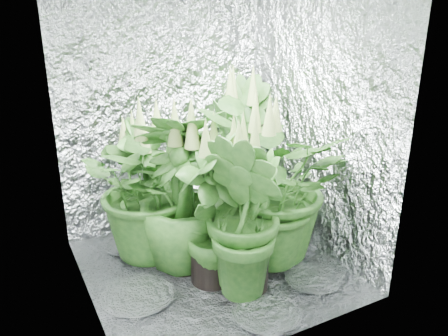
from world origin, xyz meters
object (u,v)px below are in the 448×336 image
plant_b (146,185)px  plant_d (182,194)px  plant_e (276,185)px  circulation_fan (240,197)px  plant_g (247,217)px  plant_a (152,182)px  plant_f (211,208)px  plant_c (238,151)px

plant_b → plant_d: 0.49m
plant_e → circulation_fan: 0.87m
plant_d → plant_g: (0.21, -0.46, -0.01)m
plant_a → plant_f: (0.21, -0.49, -0.04)m
plant_f → circulation_fan: bearing=49.7°
plant_e → circulation_fan: plant_e is taller
plant_b → plant_e: 0.98m
plant_c → plant_f: size_ratio=1.15×
plant_c → plant_f: (-0.60, -0.72, -0.08)m
plant_g → plant_a: bearing=115.2°
plant_e → plant_d: bearing=156.8°
plant_b → circulation_fan: size_ratio=2.49×
plant_d → plant_f: plant_d is taller
plant_b → plant_a: bearing=-97.7°
plant_e → plant_c: bearing=80.3°
plant_g → circulation_fan: (0.53, 0.98, -0.35)m
plant_d → plant_e: plant_e is taller
plant_c → circulation_fan: plant_c is taller
plant_c → plant_d: plant_c is taller
plant_b → circulation_fan: (0.82, 0.04, -0.28)m
plant_a → plant_b: plant_a is taller
plant_a → plant_g: size_ratio=1.04×
plant_f → plant_d: bearing=109.6°
plant_e → plant_f: 0.48m
plant_c → plant_g: plant_c is taller
plant_a → plant_f: size_ratio=1.05×
plant_c → plant_g: 1.05m
plant_a → circulation_fan: plant_a is taller
plant_e → circulation_fan: bearing=77.4°
plant_a → circulation_fan: size_ratio=2.92×
plant_c → plant_f: plant_c is taller
plant_f → circulation_fan: plant_f is taller
plant_b → plant_c: size_ratio=0.77×
plant_d → circulation_fan: plant_d is taller
plant_a → plant_e: plant_e is taller
plant_d → plant_g: bearing=-65.5°
circulation_fan → plant_a: bearing=-143.7°
plant_d → plant_b: bearing=100.1°
circulation_fan → plant_g: bearing=-100.0°
plant_f → plant_g: (0.12, -0.21, 0.01)m
plant_a → plant_d: bearing=-63.5°
plant_d → circulation_fan: size_ratio=2.94×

